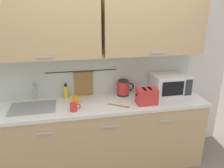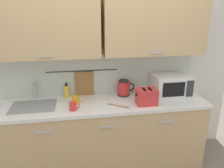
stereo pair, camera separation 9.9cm
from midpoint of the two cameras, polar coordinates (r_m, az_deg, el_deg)
counter_unit at (r=2.91m, az=-1.27°, el=-12.76°), size 2.53×0.64×0.90m
back_wall_assembly at (r=2.75m, az=-1.92°, el=9.20°), size 3.70×0.41×2.50m
sink_faucet at (r=2.88m, az=-18.33°, el=-1.18°), size 0.09×0.17×0.22m
microwave at (r=3.01m, az=15.84°, el=-0.25°), size 0.46×0.35×0.27m
electric_kettle at (r=2.89m, az=4.10°, el=-1.04°), size 0.23×0.16×0.21m
dish_soap_bottle at (r=2.87m, az=-10.64°, el=-1.85°), size 0.06×0.06×0.20m
mug_near_sink at (r=2.69m, az=-8.34°, el=-4.03°), size 0.12×0.08×0.09m
toaster at (r=2.66m, az=9.96°, el=-3.22°), size 0.26×0.17×0.19m
mug_by_kettle at (r=2.52m, az=-8.87°, el=-5.71°), size 0.12×0.08×0.09m
wooden_spoon at (r=2.59m, az=3.42°, el=-5.74°), size 0.25×0.18×0.01m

